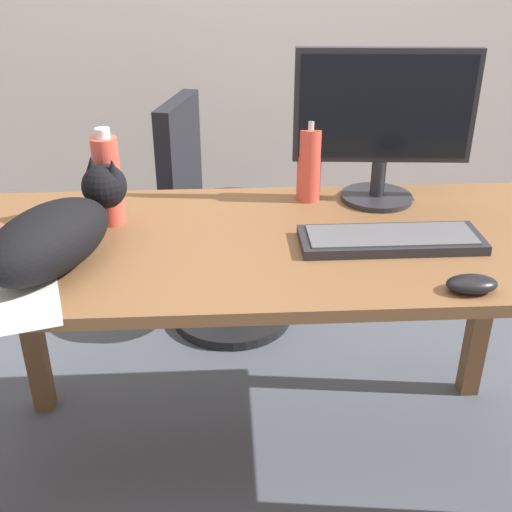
% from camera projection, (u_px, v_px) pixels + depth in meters
% --- Properties ---
extents(ground_plane, '(8.00, 8.00, 0.00)m').
position_uv_depth(ground_plane, '(265.00, 459.00, 1.91)').
color(ground_plane, '#474C56').
extents(desk, '(1.56, 0.68, 0.74)m').
position_uv_depth(desk, '(267.00, 275.00, 1.61)').
color(desk, brown).
rests_on(desk, ground_plane).
extents(office_chair, '(0.50, 0.48, 0.89)m').
position_uv_depth(office_chair, '(218.00, 234.00, 2.44)').
color(office_chair, black).
rests_on(office_chair, ground_plane).
extents(monitor, '(0.48, 0.20, 0.41)m').
position_uv_depth(monitor, '(384.00, 121.00, 1.68)').
color(monitor, '#232328').
rests_on(monitor, desk).
extents(keyboard, '(0.44, 0.15, 0.03)m').
position_uv_depth(keyboard, '(391.00, 239.00, 1.52)').
color(keyboard, '#232328').
rests_on(keyboard, desk).
extents(cat, '(0.33, 0.55, 0.20)m').
position_uv_depth(cat, '(55.00, 233.00, 1.40)').
color(cat, black).
rests_on(cat, desk).
extents(computer_mouse, '(0.11, 0.06, 0.04)m').
position_uv_depth(computer_mouse, '(472.00, 284.00, 1.32)').
color(computer_mouse, black).
rests_on(computer_mouse, desk).
extents(paper_sheet, '(0.28, 0.34, 0.00)m').
position_uv_depth(paper_sheet, '(6.00, 297.00, 1.31)').
color(paper_sheet, white).
rests_on(paper_sheet, desk).
extents(water_bottle, '(0.07, 0.07, 0.25)m').
position_uv_depth(water_bottle, '(108.00, 180.00, 1.59)').
color(water_bottle, '#D84C3D').
rests_on(water_bottle, desk).
extents(spray_bottle, '(0.07, 0.07, 0.23)m').
position_uv_depth(spray_bottle, '(309.00, 163.00, 1.74)').
color(spray_bottle, '#D84C3D').
rests_on(spray_bottle, desk).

